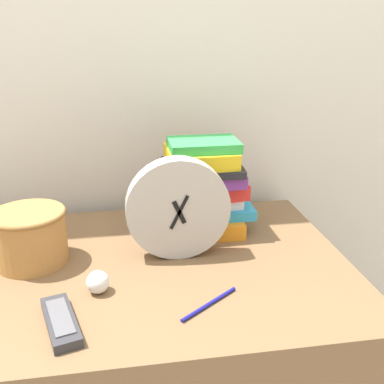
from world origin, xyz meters
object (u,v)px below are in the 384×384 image
(basket, at_px, (30,235))
(pen, at_px, (209,304))
(crumpled_paper_ball, at_px, (98,282))
(desk_clock, at_px, (178,209))
(tv_remote, at_px, (61,321))
(book_stack, at_px, (204,187))

(basket, distance_m, pen, 0.46)
(basket, bearing_deg, crumpled_paper_ball, -44.96)
(desk_clock, distance_m, tv_remote, 0.37)
(pen, bearing_deg, crumpled_paper_ball, 158.88)
(crumpled_paper_ball, relative_size, pen, 0.37)
(tv_remote, height_order, pen, tv_remote)
(desk_clock, xyz_separation_m, book_stack, (0.09, 0.14, -0.00))
(pen, bearing_deg, desk_clock, 98.62)
(book_stack, height_order, basket, book_stack)
(basket, relative_size, crumpled_paper_ball, 3.57)
(tv_remote, distance_m, crumpled_paper_ball, 0.13)
(book_stack, xyz_separation_m, pen, (-0.06, -0.37, -0.12))
(book_stack, bearing_deg, crumpled_paper_ball, -135.24)
(desk_clock, xyz_separation_m, crumpled_paper_ball, (-0.19, -0.14, -0.10))
(book_stack, height_order, pen, book_stack)
(tv_remote, bearing_deg, basket, 109.28)
(desk_clock, distance_m, pen, 0.26)
(basket, relative_size, tv_remote, 1.04)
(basket, relative_size, pen, 1.34)
(book_stack, xyz_separation_m, basket, (-0.44, -0.12, -0.05))
(desk_clock, distance_m, basket, 0.36)
(desk_clock, bearing_deg, crumpled_paper_ball, -144.62)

